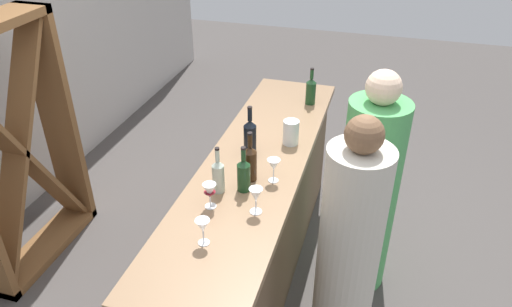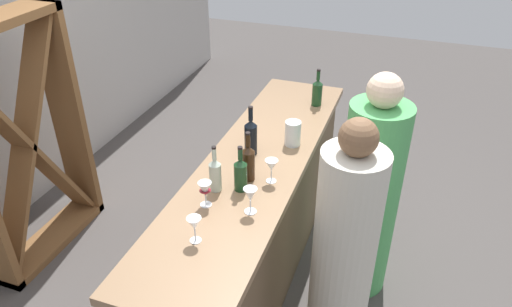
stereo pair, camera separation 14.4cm
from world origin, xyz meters
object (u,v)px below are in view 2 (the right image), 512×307
person_center_guest (343,257)px  wine_rack (24,145)px  wine_bottle_second_right_near_black (251,136)px  wine_glass_far_left (205,190)px  wine_glass_near_right (194,224)px  wine_bottle_rightmost_olive_green (317,92)px  wine_bottle_second_left_olive_green (241,174)px  person_left_guest (369,198)px  wine_bottle_center_amber_brown (248,162)px  wine_glass_near_center (250,195)px  wine_bottle_leftmost_clear_pale (215,174)px  wine_glass_near_left (271,166)px  water_pitcher (293,133)px

person_center_guest → wine_rack: bearing=-4.9°
wine_bottle_second_right_near_black → wine_glass_far_left: bearing=175.6°
wine_bottle_second_right_near_black → wine_glass_near_right: size_ratio=2.32×
wine_bottle_rightmost_olive_green → wine_bottle_second_left_olive_green: bearing=173.1°
wine_glass_far_left → person_left_guest: (0.72, -0.81, -0.35)m
wine_bottle_second_left_olive_green → wine_rack: bearing=86.5°
wine_bottle_center_amber_brown → person_left_guest: person_left_guest is taller
wine_glass_near_center → person_center_guest: bearing=-79.0°
wine_bottle_second_right_near_black → wine_glass_near_center: wine_bottle_second_right_near_black is taller
wine_bottle_leftmost_clear_pale → wine_bottle_second_left_olive_green: 0.14m
wine_rack → wine_bottle_rightmost_olive_green: size_ratio=6.17×
wine_bottle_rightmost_olive_green → wine_glass_far_left: 1.46m
wine_bottle_rightmost_olive_green → person_center_guest: size_ratio=0.18×
person_left_guest → wine_bottle_rightmost_olive_green: bearing=-51.9°
wine_bottle_second_left_olive_green → wine_glass_near_left: size_ratio=1.93×
wine_bottle_leftmost_clear_pale → wine_glass_near_center: (-0.13, -0.26, -0.00)m
wine_glass_near_center → water_pitcher: 0.77m
water_pitcher → person_center_guest: size_ratio=0.11×
wine_rack → wine_bottle_rightmost_olive_green: wine_rack is taller
wine_rack → wine_glass_far_left: size_ratio=12.05×
water_pitcher → wine_rack: bearing=105.0°
wine_bottle_second_left_olive_green → person_center_guest: bearing=-97.1°
wine_bottle_leftmost_clear_pale → wine_glass_near_center: wine_bottle_leftmost_clear_pale is taller
wine_glass_near_left → water_pitcher: 0.46m
wine_bottle_second_right_near_black → person_left_guest: (0.13, -0.77, -0.38)m
person_left_guest → wine_glass_far_left: bearing=42.7°
wine_bottle_rightmost_olive_green → person_center_guest: (-1.31, -0.48, -0.36)m
water_pitcher → wine_glass_near_left: bearing=180.0°
wine_glass_near_left → person_center_guest: person_center_guest is taller
wine_glass_near_center → wine_glass_near_right: wine_glass_near_center is taller
wine_bottle_second_right_near_black → wine_glass_near_right: (-0.88, -0.03, -0.02)m
wine_rack → wine_bottle_center_amber_brown: (0.01, -1.68, 0.21)m
wine_bottle_leftmost_clear_pale → wine_bottle_second_right_near_black: 0.45m
wine_bottle_leftmost_clear_pale → wine_glass_near_right: size_ratio=1.99×
wine_glass_far_left → water_pitcher: (0.79, -0.27, -0.01)m
water_pitcher → wine_bottle_center_amber_brown: bearing=164.0°
wine_glass_near_left → wine_glass_near_right: wine_glass_near_left is taller
wine_bottle_second_right_near_black → wine_glass_near_center: 0.61m
wine_bottle_second_left_olive_green → wine_bottle_center_amber_brown: (0.11, -0.00, 0.01)m
wine_bottle_leftmost_clear_pale → water_pitcher: (0.64, -0.27, -0.02)m
wine_bottle_center_amber_brown → person_center_guest: 0.76m
wine_rack → person_center_guest: wine_rack is taller
wine_bottle_center_amber_brown → wine_bottle_leftmost_clear_pale: bearing=140.0°
wine_rack → wine_bottle_second_right_near_black: wine_rack is taller
wine_glass_far_left → water_pitcher: bearing=-18.7°
wine_bottle_second_left_olive_green → wine_glass_near_left: (0.13, -0.14, 0.00)m
wine_bottle_second_left_olive_green → wine_glass_near_center: wine_bottle_second_left_olive_green is taller
wine_glass_near_left → wine_bottle_leftmost_clear_pale: bearing=124.1°
wine_glass_near_right → water_pitcher: bearing=-10.3°
wine_rack → wine_bottle_center_amber_brown: size_ratio=5.69×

